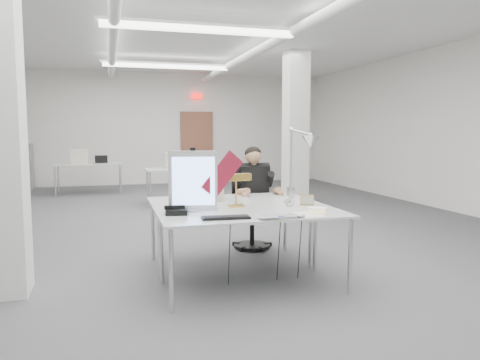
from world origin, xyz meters
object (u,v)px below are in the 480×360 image
object	(u,v)px
architect_lamp	(299,159)
monitor	(193,181)
desk_phone	(177,212)
beige_monitor	(206,183)
desk_main	(253,214)
laptop	(281,218)
office_chair	(252,205)
seated_person	(253,181)
bankers_lamp	(236,191)

from	to	relation	value
architect_lamp	monitor	bearing A→B (deg)	-150.03
desk_phone	beige_monitor	size ratio (longest dim) A/B	0.49
monitor	desk_phone	xyz separation A→B (m)	(-0.19, -0.16, -0.27)
desk_main	laptop	xyz separation A→B (m)	(0.14, -0.41, 0.03)
office_chair	desk_phone	size ratio (longest dim) A/B	5.62
monitor	architect_lamp	distance (m)	1.36
desk_main	monitor	xyz separation A→B (m)	(-0.53, 0.26, 0.31)
seated_person	architect_lamp	bearing A→B (deg)	-69.79
desk_main	architect_lamp	world-z (taller)	architect_lamp
office_chair	monitor	xyz separation A→B (m)	(-1.00, -1.27, 0.48)
office_chair	bankers_lamp	world-z (taller)	office_chair
monitor	desk_phone	distance (m)	0.36
office_chair	laptop	bearing A→B (deg)	-98.57
laptop	architect_lamp	xyz separation A→B (m)	(0.62, 1.07, 0.45)
office_chair	monitor	distance (m)	1.69
desk_phone	architect_lamp	bearing A→B (deg)	31.46
seated_person	beige_monitor	world-z (taller)	seated_person
bankers_lamp	desk_phone	bearing A→B (deg)	-163.22
seated_person	desk_phone	xyz separation A→B (m)	(-1.19, -1.38, -0.12)
desk_phone	architect_lamp	xyz separation A→B (m)	(1.47, 0.55, 0.44)
monitor	bankers_lamp	xyz separation A→B (m)	(0.47, 0.13, -0.13)
architect_lamp	desk_phone	bearing A→B (deg)	-146.59
desk_main	seated_person	bearing A→B (deg)	72.49
laptop	desk_phone	distance (m)	1.00
seated_person	monitor	world-z (taller)	seated_person
laptop	seated_person	bearing A→B (deg)	76.00
seated_person	desk_phone	world-z (taller)	seated_person
beige_monitor	seated_person	bearing A→B (deg)	50.04
bankers_lamp	desk_phone	size ratio (longest dim) A/B	1.61
bankers_lamp	monitor	bearing A→B (deg)	-171.48
seated_person	architect_lamp	xyz separation A→B (m)	(0.29, -0.83, 0.32)
office_chair	seated_person	xyz separation A→B (m)	(0.00, -0.05, 0.33)
seated_person	monitor	xyz separation A→B (m)	(-1.00, -1.22, 0.15)
laptop	bankers_lamp	world-z (taller)	bankers_lamp
desk_phone	beige_monitor	world-z (taller)	beige_monitor
bankers_lamp	desk_phone	distance (m)	0.73
office_chair	laptop	xyz separation A→B (m)	(-0.33, -1.94, 0.20)
laptop	monitor	bearing A→B (deg)	130.84
seated_person	bankers_lamp	bearing A→B (deg)	-114.60
bankers_lamp	beige_monitor	world-z (taller)	beige_monitor
beige_monitor	office_chair	bearing A→B (deg)	52.58
seated_person	bankers_lamp	size ratio (longest dim) A/B	2.90
monitor	bankers_lamp	world-z (taller)	monitor
seated_person	laptop	world-z (taller)	seated_person
desk_main	monitor	size ratio (longest dim) A/B	3.04
beige_monitor	desk_main	bearing A→B (deg)	-59.74
seated_person	architect_lamp	world-z (taller)	architect_lamp
laptop	bankers_lamp	distance (m)	0.83
laptop	desk_phone	bearing A→B (deg)	144.82
architect_lamp	beige_monitor	bearing A→B (deg)	175.77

